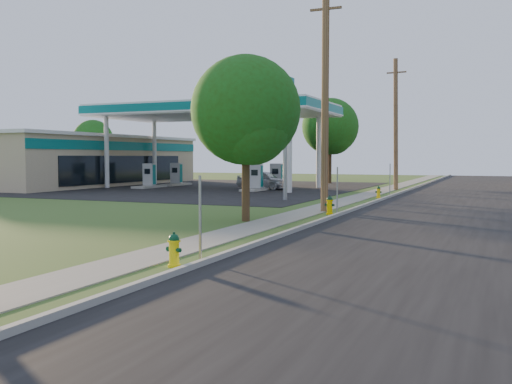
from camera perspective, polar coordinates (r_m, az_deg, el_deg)
ground_plane at (r=10.00m, az=-18.81°, el=-10.67°), size 140.00×140.00×0.00m
road at (r=17.45m, az=16.44°, el=-4.55°), size 8.00×120.00×0.02m
curb at (r=18.35m, az=3.92°, el=-3.82°), size 0.15×120.00×0.15m
sidewalk at (r=19.01m, az=-1.07°, el=-3.73°), size 1.50×120.00×0.03m
forecourt at (r=45.26m, az=-6.57°, el=0.47°), size 26.00×28.00×0.02m
utility_pole_mid at (r=25.33m, az=6.93°, el=9.26°), size 1.40×0.32×9.80m
utility_pole_far at (r=42.83m, az=13.80°, el=6.63°), size 1.40×0.32×9.50m
sign_post_near at (r=13.07m, az=-5.61°, el=-2.73°), size 0.05×0.04×2.00m
sign_post_mid at (r=24.05m, az=8.13°, el=0.12°), size 0.05×0.04×2.00m
sign_post_far at (r=35.95m, az=13.25°, el=1.18°), size 0.05×0.04×2.00m
gas_canopy at (r=44.36m, az=-4.36°, el=8.03°), size 18.18×9.18×6.40m
fuel_pump_nw at (r=44.85m, az=-10.62°, el=1.31°), size 1.20×3.20×1.90m
fuel_pump_ne at (r=40.52m, az=-0.00°, el=1.14°), size 1.20×3.20×1.90m
fuel_pump_sw at (r=48.22m, az=-7.97°, el=1.49°), size 1.20×3.20×1.90m
fuel_pump_se at (r=44.21m, az=2.05°, el=1.34°), size 1.20×3.20×1.90m
convenience_store at (r=51.56m, az=-17.24°, el=3.06°), size 10.40×22.40×4.25m
price_pylon at (r=31.80m, az=2.95°, el=8.97°), size 0.34×2.04×6.85m
tree_verge at (r=21.29m, az=-0.88°, el=7.77°), size 4.09×4.09×6.20m
tree_lot at (r=51.76m, az=7.52°, el=6.31°), size 5.07×5.07×7.68m
tree_back at (r=61.22m, az=-15.94°, el=4.90°), size 4.11×4.11×6.23m
hydrant_near at (r=12.70m, az=-8.21°, el=-5.76°), size 0.40×0.36×0.77m
hydrant_mid at (r=24.09m, az=7.38°, el=-1.32°), size 0.42×0.37×0.80m
hydrant_far at (r=34.13m, az=12.15°, el=-0.02°), size 0.36×0.32×0.71m
car_silver at (r=42.34m, az=0.76°, el=1.23°), size 4.41×2.45×1.42m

